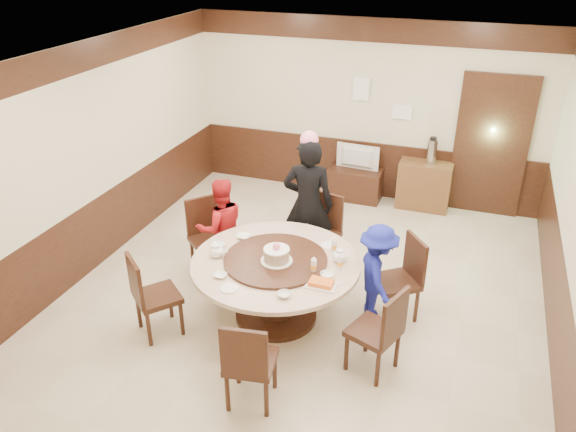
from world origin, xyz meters
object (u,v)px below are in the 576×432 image
(banquet_table, at_px, (276,278))
(person_blue, at_px, (377,274))
(person_standing, at_px, (308,204))
(thermos, at_px, (432,152))
(television, at_px, (356,158))
(tv_stand, at_px, (355,184))
(shrimp_platter, at_px, (321,284))
(person_red, at_px, (221,228))
(side_cabinet, at_px, (424,185))
(birthday_cake, at_px, (277,255))

(banquet_table, height_order, person_blue, person_blue)
(person_standing, bearing_deg, thermos, -129.37)
(person_standing, bearing_deg, television, -102.77)
(banquet_table, height_order, tv_stand, banquet_table)
(banquet_table, relative_size, television, 2.64)
(banquet_table, xyz_separation_m, person_blue, (1.05, 0.36, 0.05))
(shrimp_platter, relative_size, television, 0.43)
(person_red, distance_m, side_cabinet, 3.51)
(birthday_cake, distance_m, television, 3.44)
(banquet_table, bearing_deg, shrimp_platter, -26.01)
(birthday_cake, height_order, tv_stand, birthday_cake)
(banquet_table, distance_m, side_cabinet, 3.62)
(banquet_table, xyz_separation_m, side_cabinet, (1.18, 3.42, -0.16))
(birthday_cake, distance_m, tv_stand, 3.49)
(side_cabinet, bearing_deg, thermos, 0.00)
(person_blue, distance_m, television, 3.18)
(tv_stand, bearing_deg, person_red, -111.12)
(banquet_table, height_order, person_standing, person_standing)
(birthday_cake, bearing_deg, person_standing, 92.24)
(person_standing, xyz_separation_m, television, (0.11, 2.19, -0.17))
(television, bearing_deg, tv_stand, -0.00)
(person_blue, distance_m, shrimp_platter, 0.81)
(person_red, height_order, television, person_red)
(person_standing, xyz_separation_m, shrimp_platter, (0.62, -1.50, -0.09))
(person_blue, xyz_separation_m, television, (-0.96, 3.03, 0.11))
(television, bearing_deg, banquet_table, 92.41)
(person_blue, relative_size, tv_stand, 1.38)
(shrimp_platter, xyz_separation_m, tv_stand, (-0.51, 3.69, -0.53))
(shrimp_platter, bearing_deg, person_blue, 55.64)
(person_standing, bearing_deg, shrimp_platter, 102.52)
(side_cabinet, relative_size, thermos, 2.11)
(person_blue, distance_m, birthday_cake, 1.13)
(birthday_cake, relative_size, tv_stand, 0.40)
(birthday_cake, xyz_separation_m, tv_stand, (0.06, 3.44, -0.61))
(birthday_cake, bearing_deg, person_red, 144.79)
(birthday_cake, relative_size, shrimp_platter, 1.15)
(shrimp_platter, relative_size, side_cabinet, 0.38)
(person_standing, height_order, television, person_standing)
(person_standing, distance_m, shrimp_platter, 1.62)
(person_red, relative_size, shrimp_platter, 4.31)
(person_standing, relative_size, shrimp_platter, 5.80)
(television, bearing_deg, person_standing, 91.10)
(shrimp_platter, distance_m, side_cabinet, 3.78)
(thermos, bearing_deg, side_cabinet, 180.00)
(birthday_cake, height_order, side_cabinet, birthday_cake)
(person_standing, relative_size, person_blue, 1.48)
(shrimp_platter, bearing_deg, person_red, 148.79)
(birthday_cake, relative_size, side_cabinet, 0.43)
(television, bearing_deg, person_blue, 111.42)
(person_red, relative_size, birthday_cake, 3.76)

